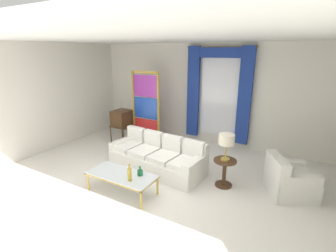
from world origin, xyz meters
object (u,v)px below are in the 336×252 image
(bottle_blue_decanter, at_px, (140,172))
(bottle_crystal_tall, at_px, (130,174))
(vintage_tv, at_px, (122,119))
(table_lamp_brass, at_px, (227,140))
(coffee_table, at_px, (122,175))
(couch_white_long, at_px, (159,157))
(round_side_table, at_px, (224,170))
(armchair_white, at_px, (288,181))
(stained_glass_divider, at_px, (146,109))
(peacock_figurine, at_px, (148,141))

(bottle_blue_decanter, relative_size, bottle_crystal_tall, 0.58)
(vintage_tv, bearing_deg, table_lamp_brass, -16.63)
(coffee_table, xyz_separation_m, bottle_blue_decanter, (0.35, 0.14, 0.10))
(couch_white_long, relative_size, coffee_table, 1.71)
(bottle_crystal_tall, height_order, round_side_table, bottle_crystal_tall)
(coffee_table, bearing_deg, vintage_tv, 129.34)
(bottle_crystal_tall, height_order, armchair_white, armchair_white)
(bottle_blue_decanter, xyz_separation_m, stained_glass_divider, (-1.55, 2.47, 0.58))
(couch_white_long, distance_m, round_side_table, 1.63)
(bottle_blue_decanter, distance_m, armchair_white, 2.95)
(vintage_tv, height_order, round_side_table, vintage_tv)
(stained_glass_divider, bearing_deg, bottle_blue_decanter, -57.99)
(armchair_white, relative_size, stained_glass_divider, 0.50)
(couch_white_long, height_order, coffee_table, couch_white_long)
(bottle_blue_decanter, bearing_deg, bottle_crystal_tall, -99.22)
(couch_white_long, relative_size, table_lamp_brass, 4.24)
(round_side_table, bearing_deg, stained_glass_divider, 155.12)
(coffee_table, bearing_deg, stained_glass_divider, 114.56)
(vintage_tv, xyz_separation_m, armchair_white, (4.85, -0.78, -0.44))
(peacock_figurine, bearing_deg, bottle_crystal_tall, -63.45)
(armchair_white, distance_m, table_lamp_brass, 1.45)
(bottle_blue_decanter, bearing_deg, table_lamp_brass, 39.46)
(vintage_tv, height_order, peacock_figurine, vintage_tv)
(bottle_blue_decanter, height_order, stained_glass_divider, stained_glass_divider)
(bottle_blue_decanter, height_order, armchair_white, armchair_white)
(couch_white_long, xyz_separation_m, peacock_figurine, (-0.95, 0.96, -0.09))
(peacock_figurine, relative_size, round_side_table, 1.01)
(stained_glass_divider, xyz_separation_m, table_lamp_brass, (2.91, -1.35, -0.03))
(bottle_blue_decanter, xyz_separation_m, peacock_figurine, (-1.22, 2.09, -0.26))
(couch_white_long, xyz_separation_m, vintage_tv, (-2.02, 1.09, 0.42))
(round_side_table, xyz_separation_m, table_lamp_brass, (0.00, 0.00, 0.67))
(bottle_blue_decanter, xyz_separation_m, vintage_tv, (-2.28, 2.21, 0.25))
(bottle_blue_decanter, bearing_deg, couch_white_long, 103.37)
(stained_glass_divider, height_order, round_side_table, stained_glass_divider)
(vintage_tv, relative_size, table_lamp_brass, 2.36)
(vintage_tv, relative_size, peacock_figurine, 2.24)
(coffee_table, xyz_separation_m, round_side_table, (1.72, 1.27, -0.02))
(bottle_blue_decanter, relative_size, peacock_figurine, 0.34)
(couch_white_long, xyz_separation_m, bottle_crystal_tall, (0.22, -1.40, 0.25))
(couch_white_long, height_order, round_side_table, couch_white_long)
(stained_glass_divider, relative_size, peacock_figurine, 3.67)
(couch_white_long, relative_size, bottle_blue_decanter, 11.95)
(bottle_blue_decanter, height_order, round_side_table, bottle_blue_decanter)
(couch_white_long, xyz_separation_m, table_lamp_brass, (1.63, 0.00, 0.72))
(coffee_table, xyz_separation_m, bottle_crystal_tall, (0.31, -0.13, 0.18))
(stained_glass_divider, bearing_deg, couch_white_long, -46.55)
(armchair_white, bearing_deg, bottle_blue_decanter, -150.82)
(bottle_blue_decanter, relative_size, round_side_table, 0.34)
(bottle_crystal_tall, relative_size, table_lamp_brass, 0.61)
(stained_glass_divider, bearing_deg, bottle_crystal_tall, -61.31)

